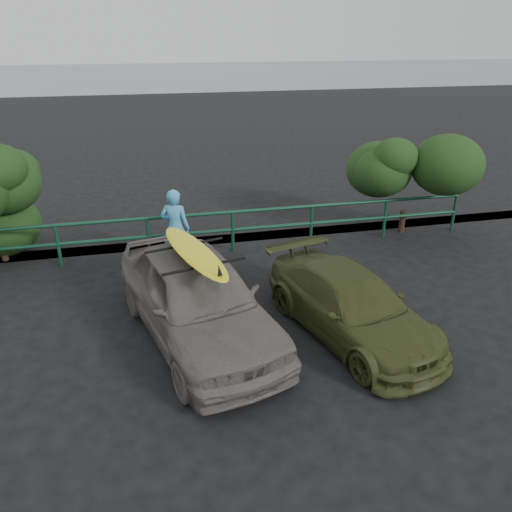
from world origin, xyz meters
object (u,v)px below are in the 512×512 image
(guardrail, at_px, (191,234))
(sedan, at_px, (197,298))
(surfboard, at_px, (194,252))
(olive_vehicle, at_px, (351,305))
(man, at_px, (175,228))

(guardrail, xyz_separation_m, sedan, (-0.28, -3.57, 0.25))
(sedan, bearing_deg, surfboard, 0.00)
(olive_vehicle, bearing_deg, surfboard, 154.68)
(olive_vehicle, height_order, man, man)
(man, bearing_deg, surfboard, 114.46)
(sedan, distance_m, man, 3.08)
(guardrail, distance_m, man, 0.74)
(surfboard, bearing_deg, olive_vehicle, -25.22)
(man, xyz_separation_m, surfboard, (0.11, -3.07, 0.73))
(surfboard, bearing_deg, sedan, 0.00)
(sedan, height_order, surfboard, surfboard)
(guardrail, relative_size, olive_vehicle, 3.61)
(sedan, bearing_deg, guardrail, 71.01)
(sedan, height_order, olive_vehicle, sedan)
(guardrail, height_order, surfboard, surfboard)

